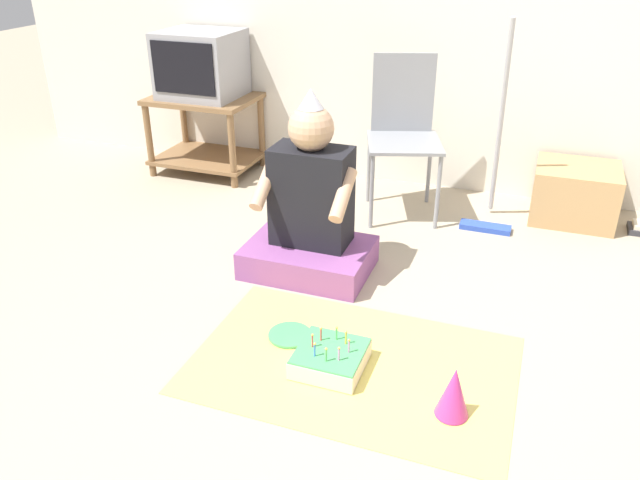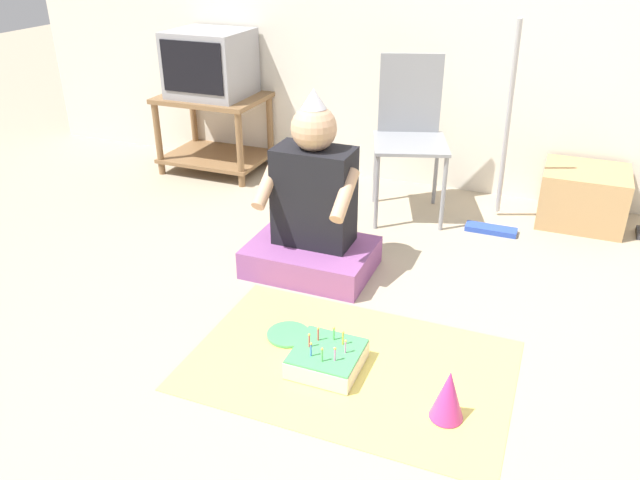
% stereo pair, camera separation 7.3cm
% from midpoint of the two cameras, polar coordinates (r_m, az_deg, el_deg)
% --- Properties ---
extents(ground_plane, '(16.00, 16.00, 0.00)m').
position_cam_midpoint_polar(ground_plane, '(2.28, 2.29, -15.41)').
color(ground_plane, tan).
extents(tv_stand, '(0.68, 0.51, 0.52)m').
position_cam_midpoint_polar(tv_stand, '(4.37, -10.88, 10.11)').
color(tv_stand, olive).
rests_on(tv_stand, ground_plane).
extents(tv, '(0.49, 0.46, 0.42)m').
position_cam_midpoint_polar(tv, '(4.28, -11.31, 15.49)').
color(tv, '#99999E').
rests_on(tv, tv_stand).
extents(folding_chair, '(0.52, 0.53, 0.90)m').
position_cam_midpoint_polar(folding_chair, '(3.64, 7.05, 10.32)').
color(folding_chair, gray).
rests_on(folding_chair, ground_plane).
extents(cardboard_box_stack, '(0.46, 0.42, 0.32)m').
position_cam_midpoint_polar(cardboard_box_stack, '(3.86, 21.75, 4.01)').
color(cardboard_box_stack, tan).
rests_on(cardboard_box_stack, ground_plane).
extents(dust_mop, '(0.28, 0.31, 1.14)m').
position_cam_midpoint_polar(dust_mop, '(3.56, 15.00, 6.05)').
color(dust_mop, '#2D4CB2').
rests_on(dust_mop, ground_plane).
extents(person_seated, '(0.60, 0.43, 0.89)m').
position_cam_midpoint_polar(person_seated, '(2.99, -1.62, 2.38)').
color(person_seated, '#8C4C8C').
rests_on(person_seated, ground_plane).
extents(party_cloth, '(1.24, 0.81, 0.01)m').
position_cam_midpoint_polar(party_cloth, '(2.48, 2.13, -11.27)').
color(party_cloth, '#EAD666').
rests_on(party_cloth, ground_plane).
extents(birthday_cake, '(0.26, 0.26, 0.14)m').
position_cam_midpoint_polar(birthday_cake, '(2.44, 0.07, -10.74)').
color(birthday_cake, '#F4E0C6').
rests_on(birthday_cake, party_cloth).
extents(party_hat_blue, '(0.12, 0.12, 0.19)m').
position_cam_midpoint_polar(party_hat_blue, '(2.24, 11.19, -13.46)').
color(party_hat_blue, '#CC338C').
rests_on(party_hat_blue, party_cloth).
extents(paper_plate, '(0.18, 0.18, 0.01)m').
position_cam_midpoint_polar(paper_plate, '(2.63, -3.57, -8.65)').
color(paper_plate, '#4CB266').
rests_on(paper_plate, party_cloth).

